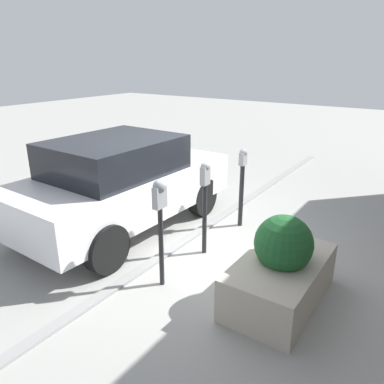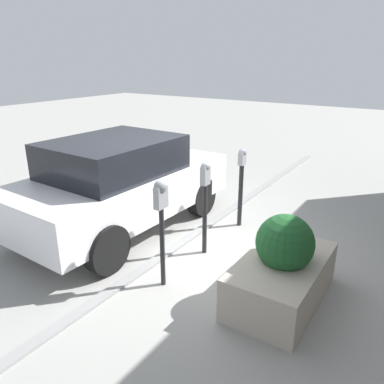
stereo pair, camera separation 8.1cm
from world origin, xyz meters
The scene contains 7 objects.
ground_plane centered at (0.00, 0.00, 0.00)m, with size 40.00×40.00×0.00m, color #999993.
curb_strip centered at (0.00, 0.08, 0.02)m, with size 13.50×0.16×0.04m.
parking_meter_nearest centered at (-1.11, -0.38, 1.08)m, with size 0.20×0.17×1.48m.
parking_meter_second centered at (-0.05, -0.38, 0.96)m, with size 0.16×0.13×1.47m.
parking_meter_middle centered at (1.17, -0.37, 0.87)m, with size 0.15×0.13×1.43m.
planter_box centered at (-0.55, -1.81, 0.43)m, with size 1.66×0.91×1.15m.
parked_car_front centered at (-0.08, 1.32, 0.85)m, with size 4.06×1.96×1.63m.
Camera 2 is at (-4.52, -3.09, 2.90)m, focal length 35.00 mm.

